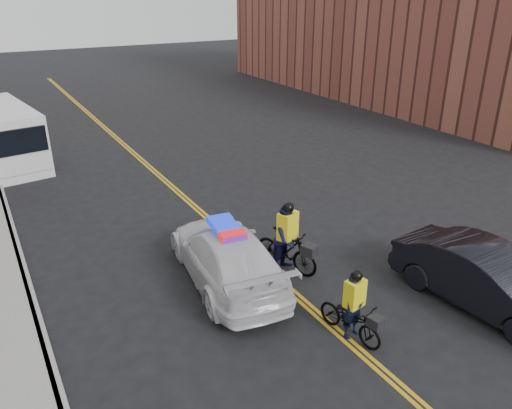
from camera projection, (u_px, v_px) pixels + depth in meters
The scene contains 10 objects.
ground at pixel (290, 291), 13.22m from camera, with size 120.00×120.00×0.00m, color black.
center_line_left at pixel (176, 192), 19.52m from camera, with size 0.10×60.00×0.01m, color gold.
center_line_right at pixel (179, 191), 19.60m from camera, with size 0.10×60.00×0.01m, color gold.
curb at pixel (11, 223), 16.79m from camera, with size 0.20×60.00×0.15m, color gray.
building_across at pixel (411, 15), 35.33m from camera, with size 12.00×30.00×11.00m, color brown.
police_cruiser at pixel (227, 255), 13.41m from camera, with size 2.77×5.47×1.68m.
dark_sedan at pixel (487, 279), 12.30m from camera, with size 1.67×4.80×1.58m, color black.
cargo_van at pixel (4, 137), 22.04m from camera, with size 3.08×6.46×2.60m.
cyclist_near at pixel (353, 313), 11.32m from camera, with size 0.92×1.83×1.72m.
cyclist_far at pixel (287, 244), 13.92m from camera, with size 1.28×2.12×2.07m.
Camera 1 is at (-6.37, -9.22, 7.43)m, focal length 35.00 mm.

